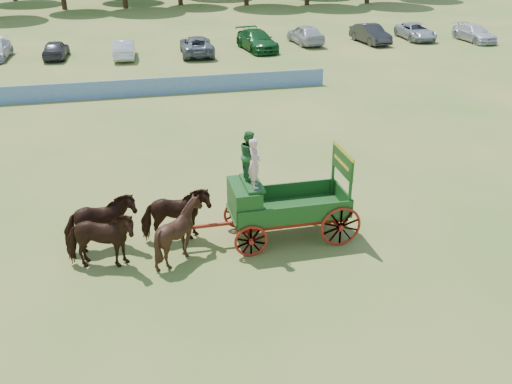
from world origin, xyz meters
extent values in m
plane|color=olive|center=(0.00, 0.00, 0.00)|extent=(160.00, 160.00, 0.00)
imported|color=#331A0E|center=(-1.71, -0.96, 0.96)|extent=(2.43, 1.46, 1.92)
imported|color=#331A0E|center=(-1.71, 0.14, 0.96)|extent=(2.42, 1.40, 1.92)
imported|color=#331A0E|center=(0.69, -0.96, 0.96)|extent=(1.78, 1.59, 1.92)
imported|color=#331A0E|center=(0.69, 0.14, 0.96)|extent=(2.29, 1.07, 1.92)
cube|color=#A12710|center=(2.89, -0.41, 0.60)|extent=(0.12, 2.00, 0.12)
cube|color=#A12710|center=(5.89, -0.41, 0.60)|extent=(0.12, 2.00, 0.12)
cube|color=#A12710|center=(4.39, -0.96, 0.72)|extent=(3.80, 0.10, 0.12)
cube|color=#A12710|center=(4.39, 0.14, 0.72)|extent=(3.80, 0.10, 0.12)
cube|color=#A12710|center=(1.99, -0.41, 0.75)|extent=(2.80, 0.09, 0.09)
cube|color=#1B4F1A|center=(4.39, -0.41, 1.00)|extent=(3.80, 1.80, 0.10)
cube|color=#1B4F1A|center=(4.39, -1.29, 1.30)|extent=(3.80, 0.06, 0.55)
cube|color=#1B4F1A|center=(4.39, 0.47, 1.30)|extent=(3.80, 0.06, 0.55)
cube|color=#1B4F1A|center=(6.27, -0.41, 1.30)|extent=(0.06, 1.80, 0.55)
cube|color=#1B4F1A|center=(2.89, -0.41, 1.55)|extent=(0.85, 1.70, 1.05)
cube|color=#1B4F1A|center=(3.14, -0.41, 2.12)|extent=(0.55, 1.50, 0.08)
cube|color=#1B4F1A|center=(2.51, -0.41, 1.35)|extent=(0.10, 1.60, 0.65)
cube|color=#1B4F1A|center=(2.69, -0.41, 1.05)|extent=(0.55, 1.60, 0.06)
cube|color=#1B4F1A|center=(6.19, -1.21, 1.95)|extent=(0.08, 0.08, 1.80)
cube|color=#1B4F1A|center=(6.19, 0.39, 1.95)|extent=(0.08, 0.08, 1.80)
cube|color=#1B4F1A|center=(6.19, -0.41, 2.55)|extent=(0.07, 1.75, 0.75)
cube|color=gold|center=(6.19, -0.41, 2.95)|extent=(0.08, 1.80, 0.09)
cube|color=gold|center=(6.15, -0.41, 2.55)|extent=(0.02, 1.30, 0.12)
torus|color=#A12710|center=(2.89, -1.36, 0.55)|extent=(1.09, 0.09, 1.09)
torus|color=#A12710|center=(2.89, 0.54, 0.55)|extent=(1.09, 0.09, 1.09)
torus|color=#A12710|center=(5.89, -1.36, 0.70)|extent=(1.39, 0.09, 1.39)
torus|color=#A12710|center=(5.89, 0.54, 0.70)|extent=(1.39, 0.09, 1.39)
imported|color=beige|center=(3.14, -0.76, 2.96)|extent=(0.38, 0.58, 1.60)
imported|color=#235D2B|center=(3.14, -0.06, 2.96)|extent=(0.60, 0.77, 1.59)
cube|color=#1C5899|center=(-1.00, 18.00, 0.53)|extent=(26.00, 0.08, 1.05)
imported|color=#333338|center=(-5.50, 30.03, 0.70)|extent=(1.93, 4.20, 1.39)
imported|color=silver|center=(-0.35, 28.81, 0.72)|extent=(1.77, 4.44, 1.44)
imported|color=slate|center=(5.24, 28.82, 0.74)|extent=(2.71, 5.41, 1.47)
imported|color=#144C1E|center=(10.30, 29.54, 0.79)|extent=(2.94, 5.69, 1.58)
imported|color=#B2B2B7|center=(14.94, 31.09, 0.82)|extent=(2.34, 4.98, 1.65)
imported|color=#262628|center=(20.53, 30.18, 0.79)|extent=(2.21, 4.94, 1.58)
imported|color=#999EA5|center=(25.17, 30.86, 0.70)|extent=(2.58, 5.14, 1.40)
imported|color=silver|center=(29.76, 28.86, 0.70)|extent=(2.27, 4.93, 1.39)
camera|label=1|loc=(-0.48, -16.56, 9.76)|focal=40.00mm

